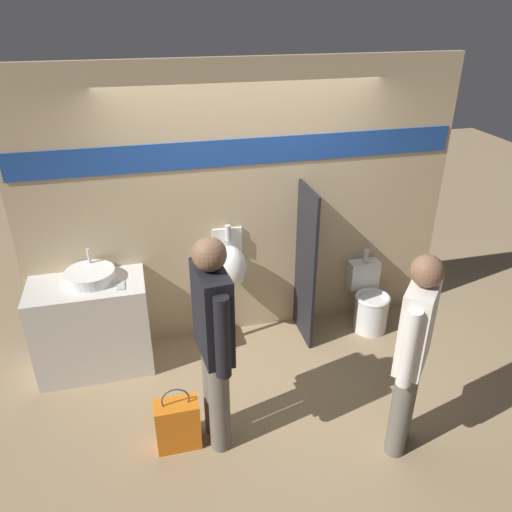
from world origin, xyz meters
TOP-DOWN VIEW (x-y plane):
  - ground_plane at (0.00, 0.00)m, footprint 16.00×16.00m
  - display_wall at (0.00, 0.60)m, footprint 4.14×0.07m
  - sink_counter at (-1.51, 0.29)m, footprint 1.01×0.55m
  - sink_basin at (-1.46, 0.35)m, footprint 0.43×0.43m
  - cell_phone at (-1.21, 0.18)m, footprint 0.07×0.14m
  - divider_near_counter at (0.53, 0.31)m, footprint 0.03×0.53m
  - urinal_near_counter at (-0.19, 0.41)m, footprint 0.30×0.33m
  - toilet at (1.25, 0.28)m, footprint 0.37×0.53m
  - person_in_vest at (0.78, -1.25)m, footprint 0.42×0.46m
  - person_with_lanyard at (-0.57, -0.85)m, footprint 0.24×0.61m
  - shopping_bag at (-0.88, -0.85)m, footprint 0.34×0.18m

SIDE VIEW (x-z plane):
  - ground_plane at x=0.00m, z-range 0.00..0.00m
  - shopping_bag at x=-0.88m, z-range -0.07..0.50m
  - toilet at x=1.25m, z-range -0.13..0.69m
  - sink_counter at x=-1.51m, z-range 0.00..0.90m
  - divider_near_counter at x=0.53m, z-range 0.00..1.61m
  - urinal_near_counter at x=-0.19m, z-range 0.22..1.44m
  - cell_phone at x=-1.21m, z-range 0.90..0.91m
  - person_in_vest at x=0.78m, z-range 0.09..1.75m
  - sink_basin at x=-1.46m, z-range 0.83..1.07m
  - person_with_lanyard at x=-0.57m, z-range 0.09..1.85m
  - display_wall at x=0.00m, z-range 0.01..2.71m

